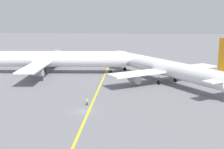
% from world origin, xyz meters
% --- Properties ---
extents(ground_plane, '(600.00, 600.00, 0.00)m').
position_xyz_m(ground_plane, '(0.00, 0.00, 0.00)').
color(ground_plane, slate).
extents(taxiway_stripe, '(3.99, 119.96, 0.01)m').
position_xyz_m(taxiway_stripe, '(0.73, 10.00, 0.00)').
color(taxiway_stripe, yellow).
rests_on(taxiway_stripe, ground).
extents(airliner_at_gate_left, '(60.50, 48.04, 15.43)m').
position_xyz_m(airliner_at_gate_left, '(-20.54, 42.27, 5.38)').
color(airliner_at_gate_left, silver).
rests_on(airliner_at_gate_left, ground).
extents(airliner_being_pushed, '(39.75, 51.74, 15.69)m').
position_xyz_m(airliner_being_pushed, '(19.39, 32.43, 4.77)').
color(airliner_being_pushed, white).
rests_on(airliner_being_pushed, ground).
extents(pushback_tug, '(5.83, 8.40, 2.75)m').
position_xyz_m(pushback_tug, '(-0.26, 61.24, 1.16)').
color(pushback_tug, gold).
rests_on(pushback_tug, ground).
extents(ground_crew_wing_walker_right, '(0.36, 0.48, 1.74)m').
position_xyz_m(ground_crew_wing_walker_right, '(-0.11, 4.47, 0.91)').
color(ground_crew_wing_walker_right, black).
rests_on(ground_crew_wing_walker_right, ground).
extents(jet_bridge, '(6.07, 17.31, 5.71)m').
position_xyz_m(jet_bridge, '(-26.27, 63.22, 3.93)').
color(jet_bridge, '#B7B7BC').
rests_on(jet_bridge, ground).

